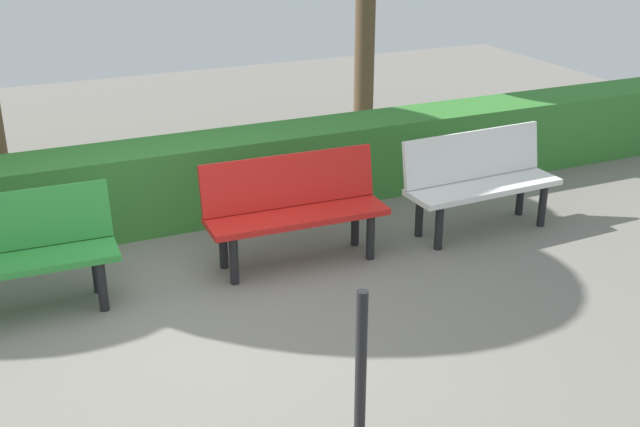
% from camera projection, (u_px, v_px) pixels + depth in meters
% --- Properties ---
extents(ground_plane, '(16.00, 16.00, 0.00)m').
position_uv_depth(ground_plane, '(194.00, 329.00, 5.45)').
color(ground_plane, gray).
extents(bench_white, '(1.42, 0.51, 0.86)m').
position_uv_depth(bench_white, '(479.00, 177.00, 6.87)').
color(bench_white, white).
rests_on(bench_white, ground_plane).
extents(bench_red, '(1.46, 0.51, 0.86)m').
position_uv_depth(bench_red, '(294.00, 205.00, 6.28)').
color(bench_red, red).
rests_on(bench_red, ground_plane).
extents(hedge_row, '(11.04, 0.60, 0.74)m').
position_uv_depth(hedge_row, '(230.00, 175.00, 7.25)').
color(hedge_row, '#387F33').
rests_on(hedge_row, ground_plane).
extents(railing_post_mid, '(0.06, 0.06, 1.00)m').
position_uv_depth(railing_post_mid, '(361.00, 377.00, 4.05)').
color(railing_post_mid, black).
rests_on(railing_post_mid, ground_plane).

